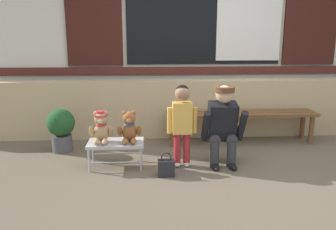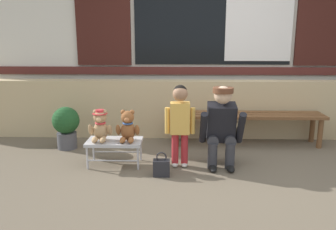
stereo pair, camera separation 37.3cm
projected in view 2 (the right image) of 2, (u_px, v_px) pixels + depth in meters
The scene contains 11 objects.
ground_plane at pixel (225, 173), 3.85m from camera, with size 60.00×60.00×0.00m, color brown.
brick_low_wall at pixel (213, 109), 5.14m from camera, with size 7.83×0.25×0.85m, color tan.
shop_facade at pixel (213, 15), 5.33m from camera, with size 7.99×0.26×3.59m.
wooden_bench_long at pixel (247, 118), 4.79m from camera, with size 2.10×0.40×0.44m.
small_display_bench at pixel (115, 143), 4.04m from camera, with size 0.64×0.36×0.30m.
teddy_bear_with_hat at pixel (100, 126), 4.00m from camera, with size 0.28×0.27×0.36m.
teddy_bear_plain at pixel (128, 127), 4.00m from camera, with size 0.28×0.26×0.36m.
child_standing at pixel (180, 117), 3.92m from camera, with size 0.35×0.18×0.96m.
adult_crouching at pixel (222, 126), 3.96m from camera, with size 0.50×0.49×0.95m.
handbag_on_ground at pixel (161, 167), 3.76m from camera, with size 0.18×0.11×0.27m.
potted_plant at pixel (66, 125), 4.63m from camera, with size 0.36×0.36×0.57m.
Camera 2 is at (-0.53, -3.62, 1.51)m, focal length 36.97 mm.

